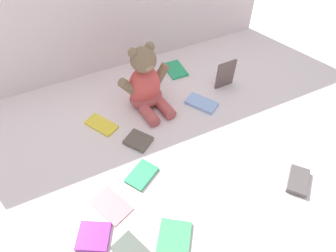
% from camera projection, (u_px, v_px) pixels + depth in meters
% --- Properties ---
extents(ground_plane, '(3.20, 3.20, 0.00)m').
position_uv_depth(ground_plane, '(156.00, 127.00, 1.30)').
color(ground_plane, silver).
extents(backdrop_drape, '(1.59, 0.03, 0.67)m').
position_uv_depth(backdrop_drape, '(108.00, 0.00, 1.34)').
color(backdrop_drape, silver).
rests_on(backdrop_drape, ground_plane).
extents(teddy_bear, '(0.24, 0.22, 0.29)m').
position_uv_depth(teddy_bear, '(146.00, 84.00, 1.31)').
color(teddy_bear, '#D84C47').
rests_on(teddy_bear, ground_plane).
extents(book_case_0, '(0.13, 0.13, 0.01)m').
position_uv_depth(book_case_0, '(94.00, 236.00, 0.98)').
color(book_case_0, purple).
rests_on(book_case_0, ground_plane).
extents(book_case_1, '(0.13, 0.15, 0.02)m').
position_uv_depth(book_case_1, '(201.00, 103.00, 1.38)').
color(book_case_1, '#8CAAE0').
rests_on(book_case_1, ground_plane).
extents(book_case_2, '(0.12, 0.15, 0.01)m').
position_uv_depth(book_case_2, '(101.00, 125.00, 1.30)').
color(book_case_2, yellow).
rests_on(book_case_2, ground_plane).
extents(book_case_3, '(0.13, 0.13, 0.02)m').
position_uv_depth(book_case_3, '(298.00, 181.00, 1.11)').
color(book_case_3, '#534C4A').
rests_on(book_case_3, ground_plane).
extents(book_case_4, '(0.12, 0.12, 0.02)m').
position_uv_depth(book_case_4, '(138.00, 141.00, 1.24)').
color(book_case_4, brown).
rests_on(book_case_4, ground_plane).
extents(book_case_5, '(0.13, 0.16, 0.01)m').
position_uv_depth(book_case_5, '(111.00, 205.00, 1.06)').
color(book_case_5, '#BE797F').
rests_on(book_case_5, ground_plane).
extents(book_case_6, '(0.09, 0.02, 0.14)m').
position_uv_depth(book_case_6, '(225.00, 74.00, 1.42)').
color(book_case_6, brown).
rests_on(book_case_6, ground_plane).
extents(book_case_7, '(0.14, 0.12, 0.01)m').
position_uv_depth(book_case_7, '(142.00, 175.00, 1.14)').
color(book_case_7, '#329E63').
rests_on(book_case_7, ground_plane).
extents(book_case_8, '(0.09, 0.13, 0.01)m').
position_uv_depth(book_case_8, '(175.00, 70.00, 1.54)').
color(book_case_8, '#28A266').
rests_on(book_case_8, ground_plane).
extents(book_case_9, '(0.16, 0.17, 0.01)m').
position_uv_depth(book_case_9, '(174.00, 241.00, 0.97)').
color(book_case_9, '#3F9D61').
rests_on(book_case_9, ground_plane).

